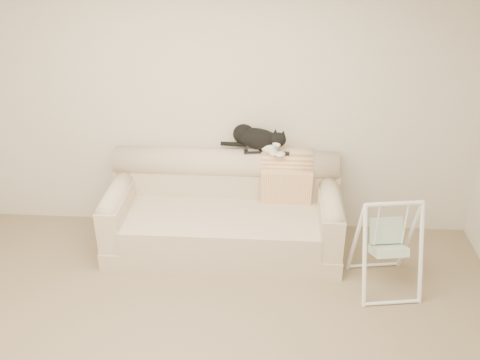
{
  "coord_description": "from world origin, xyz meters",
  "views": [
    {
      "loc": [
        0.49,
        -2.75,
        3.05
      ],
      "look_at": [
        0.23,
        1.27,
        0.9
      ],
      "focal_mm": 40.0,
      "sensor_mm": 36.0,
      "label": 1
    }
  ],
  "objects_px": {
    "sofa": "(224,213)",
    "remote_a": "(253,151)",
    "remote_b": "(280,153)",
    "baby_swing": "(388,244)",
    "tuxedo_cat": "(258,139)"
  },
  "relations": [
    {
      "from": "remote_b",
      "to": "tuxedo_cat",
      "type": "xyz_separation_m",
      "value": [
        -0.22,
        0.07,
        0.11
      ]
    },
    {
      "from": "sofa",
      "to": "remote_b",
      "type": "distance_m",
      "value": 0.79
    },
    {
      "from": "remote_a",
      "to": "remote_b",
      "type": "relative_size",
      "value": 1.06
    },
    {
      "from": "remote_b",
      "to": "tuxedo_cat",
      "type": "height_order",
      "value": "tuxedo_cat"
    },
    {
      "from": "remote_a",
      "to": "remote_b",
      "type": "xyz_separation_m",
      "value": [
        0.26,
        -0.02,
        -0.0
      ]
    },
    {
      "from": "sofa",
      "to": "remote_a",
      "type": "height_order",
      "value": "remote_a"
    },
    {
      "from": "baby_swing",
      "to": "sofa",
      "type": "bearing_deg",
      "value": 159.36
    },
    {
      "from": "baby_swing",
      "to": "remote_a",
      "type": "bearing_deg",
      "value": 147.18
    },
    {
      "from": "remote_b",
      "to": "remote_a",
      "type": "bearing_deg",
      "value": 175.33
    },
    {
      "from": "baby_swing",
      "to": "remote_b",
      "type": "bearing_deg",
      "value": 141.31
    },
    {
      "from": "remote_b",
      "to": "baby_swing",
      "type": "height_order",
      "value": "remote_b"
    },
    {
      "from": "tuxedo_cat",
      "to": "baby_swing",
      "type": "relative_size",
      "value": 0.75
    },
    {
      "from": "sofa",
      "to": "tuxedo_cat",
      "type": "height_order",
      "value": "tuxedo_cat"
    },
    {
      "from": "remote_b",
      "to": "baby_swing",
      "type": "relative_size",
      "value": 0.2
    },
    {
      "from": "sofa",
      "to": "baby_swing",
      "type": "distance_m",
      "value": 1.55
    }
  ]
}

